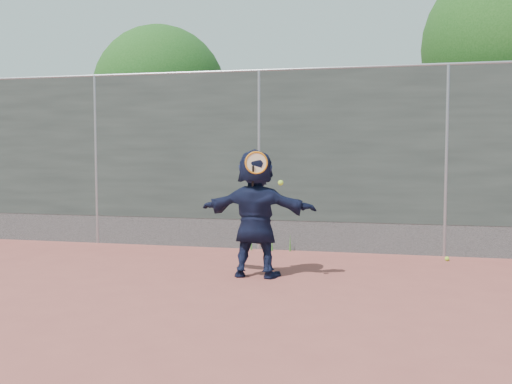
# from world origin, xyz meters

# --- Properties ---
(ground) EXTENTS (80.00, 80.00, 0.00)m
(ground) POSITION_xyz_m (0.00, 0.00, 0.00)
(ground) COLOR #9E4C42
(ground) RESTS_ON ground
(player) EXTENTS (1.57, 0.53, 1.68)m
(player) POSITION_xyz_m (0.43, 1.40, 0.84)
(player) COLOR #131834
(player) RESTS_ON ground
(ball_ground) EXTENTS (0.07, 0.07, 0.07)m
(ball_ground) POSITION_xyz_m (3.01, 3.09, 0.03)
(ball_ground) COLOR #A3D830
(ball_ground) RESTS_ON ground
(fence) EXTENTS (20.00, 0.06, 3.03)m
(fence) POSITION_xyz_m (-0.00, 3.50, 1.58)
(fence) COLOR #38423D
(fence) RESTS_ON ground
(swing_action) EXTENTS (0.51, 0.22, 0.51)m
(swing_action) POSITION_xyz_m (0.51, 1.19, 1.47)
(swing_action) COLOR orange
(swing_action) RESTS_ON ground
(tree_left) EXTENTS (3.15, 3.00, 4.53)m
(tree_left) POSITION_xyz_m (-2.85, 6.55, 2.94)
(tree_left) COLOR #382314
(tree_left) RESTS_ON ground
(weed_clump) EXTENTS (0.68, 0.07, 0.30)m
(weed_clump) POSITION_xyz_m (0.29, 3.38, 0.13)
(weed_clump) COLOR #387226
(weed_clump) RESTS_ON ground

